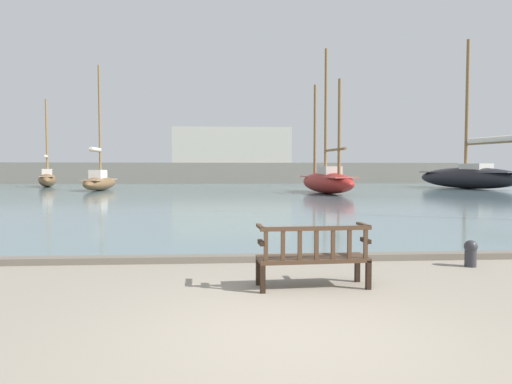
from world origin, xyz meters
name	(u,v)px	position (x,y,z in m)	size (l,w,h in m)	color
ground_plane	(291,336)	(0.00, 0.00, 0.00)	(160.00, 160.00, 0.00)	gray
harbor_water	(232,186)	(0.00, 44.00, 0.04)	(100.00, 80.00, 0.08)	slate
quay_edge_kerb	(262,258)	(0.00, 3.85, 0.06)	(40.00, 0.30, 0.12)	#675F54
park_bench	(313,256)	(0.59, 1.88, 0.47)	(1.63, 0.62, 0.92)	black
sailboat_nearest_starboard	(469,176)	(20.39, 33.69, 1.22)	(6.22, 11.33, 12.89)	black
sailboat_nearest_port	(100,181)	(-10.77, 32.63, 0.82)	(1.79, 6.89, 9.97)	brown
sailboat_mid_starboard	(47,178)	(-17.99, 40.85, 0.91)	(3.75, 7.02, 8.47)	brown
sailboat_far_starboard	(327,180)	(6.33, 26.77, 1.01)	(3.18, 8.78, 10.02)	maroon
mooring_bollard	(471,252)	(3.65, 3.14, 0.26)	(0.23, 0.23, 0.47)	#2D2D33
far_breakwater	(232,166)	(0.02, 50.41, 2.17)	(55.23, 2.40, 6.79)	slate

